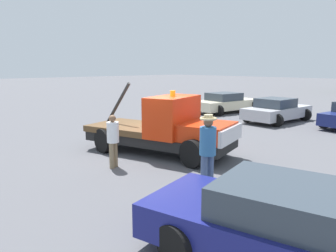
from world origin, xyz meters
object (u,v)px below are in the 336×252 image
at_px(foreground_car, 303,231).
at_px(tow_truck, 166,129).
at_px(parked_car_silver, 277,110).
at_px(parked_car_cream, 226,103).
at_px(person_at_hood, 113,137).
at_px(person_near_truck, 208,146).

bearing_deg(foreground_car, tow_truck, 140.49).
bearing_deg(parked_car_silver, parked_car_cream, 79.55).
bearing_deg(person_at_hood, tow_truck, 67.38).
xyz_separation_m(foreground_car, person_at_hood, (-6.34, 0.85, 0.30)).
relative_size(person_at_hood, parked_car_cream, 0.33).
relative_size(tow_truck, parked_car_silver, 1.29).
xyz_separation_m(parked_car_cream, parked_car_silver, (4.31, -1.01, -0.00)).
bearing_deg(tow_truck, person_at_hood, -104.88).
bearing_deg(parked_car_silver, foreground_car, -147.04).
xyz_separation_m(tow_truck, person_at_hood, (0.07, -2.29, 0.05)).
bearing_deg(tow_truck, parked_car_cream, 100.01).
height_order(person_near_truck, parked_car_silver, person_near_truck).
distance_m(tow_truck, foreground_car, 7.13).
relative_size(foreground_car, parked_car_cream, 1.09).
relative_size(parked_car_cream, parked_car_silver, 1.12).
xyz_separation_m(tow_truck, parked_car_cream, (-5.11, 10.24, -0.25)).
distance_m(tow_truck, person_at_hood, 2.29).
bearing_deg(person_at_hood, parked_car_cream, 88.20).
xyz_separation_m(foreground_car, person_near_truck, (-3.19, 1.57, 0.48)).
relative_size(person_near_truck, parked_car_cream, 0.39).
height_order(foreground_car, person_at_hood, person_at_hood).
bearing_deg(parked_car_cream, person_near_truck, -138.04).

